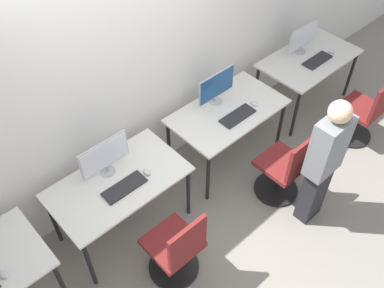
% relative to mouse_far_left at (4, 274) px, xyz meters
% --- Properties ---
extents(ground_plane, '(20.00, 20.00, 0.00)m').
position_rel_mouse_far_left_xyz_m(ground_plane, '(1.89, -0.19, -0.74)').
color(ground_plane, gray).
extents(wall_back, '(12.00, 0.05, 2.80)m').
position_rel_mouse_far_left_xyz_m(wall_back, '(1.89, 0.65, 0.66)').
color(wall_back, silver).
rests_on(wall_back, ground_plane).
extents(mouse_far_left, '(0.06, 0.09, 0.03)m').
position_rel_mouse_far_left_xyz_m(mouse_far_left, '(0.00, 0.00, 0.00)').
color(mouse_far_left, silver).
rests_on(mouse_far_left, desk_far_left).
extents(desk_left, '(1.26, 0.72, 0.73)m').
position_rel_mouse_far_left_xyz_m(desk_left, '(1.17, 0.17, -0.09)').
color(desk_left, silver).
rests_on(desk_left, ground_plane).
extents(monitor_left, '(0.50, 0.14, 0.38)m').
position_rel_mouse_far_left_xyz_m(monitor_left, '(1.17, 0.32, 0.19)').
color(monitor_left, '#B2B2B7').
rests_on(monitor_left, desk_left).
extents(keyboard_left, '(0.41, 0.16, 0.02)m').
position_rel_mouse_far_left_xyz_m(keyboard_left, '(1.17, 0.06, -0.01)').
color(keyboard_left, '#262628').
rests_on(keyboard_left, desk_left).
extents(mouse_left, '(0.06, 0.09, 0.03)m').
position_rel_mouse_far_left_xyz_m(mouse_left, '(1.43, 0.06, 0.00)').
color(mouse_left, silver).
rests_on(mouse_left, desk_left).
extents(office_chair_left, '(0.48, 0.48, 0.91)m').
position_rel_mouse_far_left_xyz_m(office_chair_left, '(1.23, -0.57, -0.37)').
color(office_chair_left, black).
rests_on(office_chair_left, ground_plane).
extents(desk_right, '(1.26, 0.72, 0.73)m').
position_rel_mouse_far_left_xyz_m(desk_right, '(2.61, 0.17, -0.09)').
color(desk_right, silver).
rests_on(desk_right, ground_plane).
extents(monitor_right, '(0.50, 0.14, 0.38)m').
position_rel_mouse_far_left_xyz_m(monitor_right, '(2.61, 0.35, 0.19)').
color(monitor_right, '#B2B2B7').
rests_on(monitor_right, desk_right).
extents(keyboard_right, '(0.41, 0.16, 0.02)m').
position_rel_mouse_far_left_xyz_m(keyboard_right, '(2.61, 0.03, -0.01)').
color(keyboard_right, '#262628').
rests_on(keyboard_right, desk_right).
extents(mouse_right, '(0.06, 0.09, 0.03)m').
position_rel_mouse_far_left_xyz_m(mouse_right, '(2.88, 0.04, 0.00)').
color(mouse_right, silver).
rests_on(mouse_right, desk_right).
extents(office_chair_right, '(0.48, 0.48, 0.91)m').
position_rel_mouse_far_left_xyz_m(office_chair_right, '(2.66, -0.63, -0.37)').
color(office_chair_right, black).
rests_on(office_chair_right, ground_plane).
extents(person_right, '(0.36, 0.20, 1.54)m').
position_rel_mouse_far_left_xyz_m(person_right, '(2.66, -0.99, 0.09)').
color(person_right, '#232328').
rests_on(person_right, ground_plane).
extents(desk_far_right, '(1.26, 0.72, 0.73)m').
position_rel_mouse_far_left_xyz_m(desk_far_right, '(4.04, 0.17, -0.09)').
color(desk_far_right, silver).
rests_on(desk_far_right, ground_plane).
extents(monitor_far_right, '(0.50, 0.14, 0.38)m').
position_rel_mouse_far_left_xyz_m(monitor_far_right, '(4.04, 0.32, 0.19)').
color(monitor_far_right, '#B2B2B7').
rests_on(monitor_far_right, desk_far_right).
extents(keyboard_far_right, '(0.41, 0.16, 0.02)m').
position_rel_mouse_far_left_xyz_m(keyboard_far_right, '(4.04, 0.06, -0.01)').
color(keyboard_far_right, '#262628').
rests_on(keyboard_far_right, desk_far_right).
extents(mouse_far_right, '(0.06, 0.09, 0.03)m').
position_rel_mouse_far_left_xyz_m(mouse_far_right, '(4.32, 0.05, 0.00)').
color(mouse_far_right, silver).
rests_on(mouse_far_right, desk_far_right).
extents(office_chair_far_right, '(0.48, 0.48, 0.91)m').
position_rel_mouse_far_left_xyz_m(office_chair_far_right, '(4.02, -0.70, -0.37)').
color(office_chair_far_right, black).
rests_on(office_chair_far_right, ground_plane).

